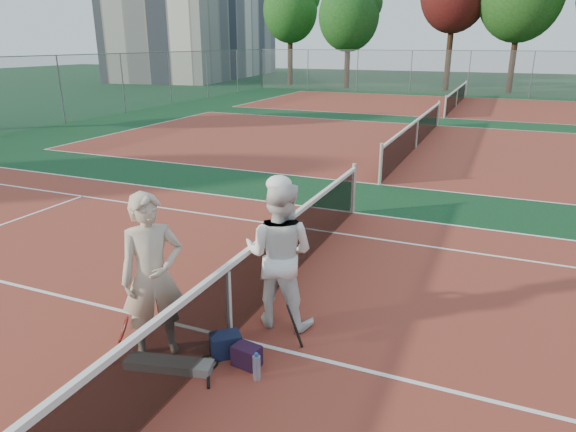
{
  "coord_description": "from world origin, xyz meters",
  "views": [
    {
      "loc": [
        2.89,
        -4.92,
        3.56
      ],
      "look_at": [
        0.0,
        1.87,
        1.05
      ],
      "focal_mm": 32.0,
      "sensor_mm": 36.0,
      "label": 1
    }
  ],
  "objects_px": {
    "racket_black_held": "(291,328)",
    "water_bottle": "(257,368)",
    "sports_bag_navy": "(226,345)",
    "player_a": "(153,276)",
    "racket_spare": "(208,363)",
    "player_b": "(279,254)",
    "racket_red": "(125,340)",
    "apartment_block": "(198,2)",
    "sports_bag_purple": "(247,356)",
    "net_main": "(229,302)"
  },
  "relations": [
    {
      "from": "water_bottle",
      "to": "player_b",
      "type": "bearing_deg",
      "value": 102.53
    },
    {
      "from": "player_a",
      "to": "water_bottle",
      "type": "xyz_separation_m",
      "value": [
        1.34,
        -0.03,
        -0.85
      ]
    },
    {
      "from": "apartment_block",
      "to": "sports_bag_purple",
      "type": "height_order",
      "value": "apartment_block"
    },
    {
      "from": "racket_red",
      "to": "sports_bag_navy",
      "type": "bearing_deg",
      "value": -5.64
    },
    {
      "from": "player_a",
      "to": "player_b",
      "type": "bearing_deg",
      "value": 1.44
    },
    {
      "from": "racket_black_held",
      "to": "racket_spare",
      "type": "xyz_separation_m",
      "value": [
        -0.77,
        -0.67,
        -0.28
      ]
    },
    {
      "from": "sports_bag_navy",
      "to": "player_a",
      "type": "bearing_deg",
      "value": -162.37
    },
    {
      "from": "player_b",
      "to": "racket_spare",
      "type": "relative_size",
      "value": 3.26
    },
    {
      "from": "apartment_block",
      "to": "racket_black_held",
      "type": "relative_size",
      "value": 37.83
    },
    {
      "from": "apartment_block",
      "to": "racket_red",
      "type": "height_order",
      "value": "apartment_block"
    },
    {
      "from": "player_a",
      "to": "apartment_block",
      "type": "bearing_deg",
      "value": 74.03
    },
    {
      "from": "racket_spare",
      "to": "water_bottle",
      "type": "relative_size",
      "value": 2.0
    },
    {
      "from": "apartment_block",
      "to": "racket_black_held",
      "type": "bearing_deg",
      "value": -56.75
    },
    {
      "from": "net_main",
      "to": "sports_bag_navy",
      "type": "bearing_deg",
      "value": -68.64
    },
    {
      "from": "player_a",
      "to": "racket_red",
      "type": "height_order",
      "value": "player_a"
    },
    {
      "from": "racket_red",
      "to": "sports_bag_purple",
      "type": "xyz_separation_m",
      "value": [
        1.33,
        0.48,
        -0.16
      ]
    },
    {
      "from": "net_main",
      "to": "player_a",
      "type": "xyz_separation_m",
      "value": [
        -0.65,
        -0.6,
        0.49
      ]
    },
    {
      "from": "apartment_block",
      "to": "sports_bag_purple",
      "type": "distance_m",
      "value": 53.28
    },
    {
      "from": "racket_spare",
      "to": "sports_bag_navy",
      "type": "bearing_deg",
      "value": -55.24
    },
    {
      "from": "net_main",
      "to": "player_a",
      "type": "relative_size",
      "value": 5.49
    },
    {
      "from": "player_a",
      "to": "player_b",
      "type": "distance_m",
      "value": 1.61
    },
    {
      "from": "racket_red",
      "to": "apartment_block",
      "type": "bearing_deg",
      "value": 85.97
    },
    {
      "from": "player_a",
      "to": "sports_bag_navy",
      "type": "relative_size",
      "value": 5.63
    },
    {
      "from": "sports_bag_navy",
      "to": "sports_bag_purple",
      "type": "distance_m",
      "value": 0.34
    },
    {
      "from": "net_main",
      "to": "racket_spare",
      "type": "distance_m",
      "value": 0.77
    },
    {
      "from": "water_bottle",
      "to": "player_a",
      "type": "bearing_deg",
      "value": 178.63
    },
    {
      "from": "racket_black_held",
      "to": "apartment_block",
      "type": "bearing_deg",
      "value": -90.6
    },
    {
      "from": "apartment_block",
      "to": "player_b",
      "type": "distance_m",
      "value": 52.27
    },
    {
      "from": "net_main",
      "to": "apartment_block",
      "type": "height_order",
      "value": "apartment_block"
    },
    {
      "from": "player_b",
      "to": "racket_black_held",
      "type": "relative_size",
      "value": 3.36
    },
    {
      "from": "racket_black_held",
      "to": "racket_spare",
      "type": "height_order",
      "value": "racket_black_held"
    },
    {
      "from": "net_main",
      "to": "racket_red",
      "type": "distance_m",
      "value": 1.28
    },
    {
      "from": "apartment_block",
      "to": "sports_bag_navy",
      "type": "height_order",
      "value": "apartment_block"
    },
    {
      "from": "racket_spare",
      "to": "apartment_block",
      "type": "bearing_deg",
      "value": 0.02
    },
    {
      "from": "net_main",
      "to": "player_b",
      "type": "distance_m",
      "value": 0.88
    },
    {
      "from": "net_main",
      "to": "racket_red",
      "type": "bearing_deg",
      "value": -133.28
    },
    {
      "from": "apartment_block",
      "to": "sports_bag_purple",
      "type": "xyz_separation_m",
      "value": [
        28.46,
        -44.44,
        -7.37
      ]
    },
    {
      "from": "racket_spare",
      "to": "water_bottle",
      "type": "xyz_separation_m",
      "value": [
        0.66,
        -0.04,
        0.14
      ]
    },
    {
      "from": "racket_black_held",
      "to": "water_bottle",
      "type": "height_order",
      "value": "racket_black_held"
    },
    {
      "from": "racket_spare",
      "to": "sports_bag_purple",
      "type": "height_order",
      "value": "sports_bag_purple"
    },
    {
      "from": "apartment_block",
      "to": "water_bottle",
      "type": "xyz_separation_m",
      "value": [
        28.69,
        -44.63,
        -7.35
      ]
    },
    {
      "from": "player_a",
      "to": "water_bottle",
      "type": "height_order",
      "value": "player_a"
    },
    {
      "from": "apartment_block",
      "to": "racket_black_held",
      "type": "xyz_separation_m",
      "value": [
        28.8,
        -43.92,
        -7.21
      ]
    },
    {
      "from": "player_b",
      "to": "water_bottle",
      "type": "height_order",
      "value": "player_b"
    },
    {
      "from": "player_a",
      "to": "racket_red",
      "type": "relative_size",
      "value": 3.52
    },
    {
      "from": "net_main",
      "to": "racket_red",
      "type": "relative_size",
      "value": 19.34
    },
    {
      "from": "apartment_block",
      "to": "player_a",
      "type": "height_order",
      "value": "apartment_block"
    },
    {
      "from": "sports_bag_purple",
      "to": "water_bottle",
      "type": "bearing_deg",
      "value": -40.86
    },
    {
      "from": "net_main",
      "to": "player_b",
      "type": "bearing_deg",
      "value": 56.21
    },
    {
      "from": "racket_red",
      "to": "player_b",
      "type": "bearing_deg",
      "value": 15.06
    }
  ]
}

